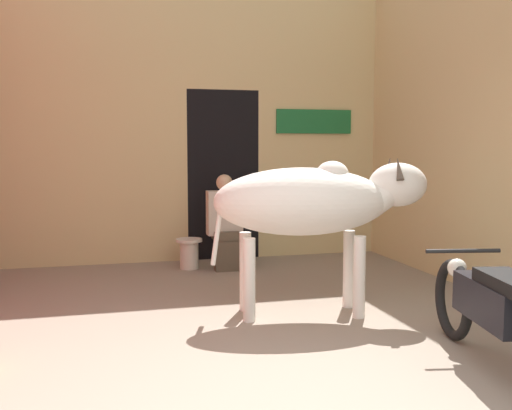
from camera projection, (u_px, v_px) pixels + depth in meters
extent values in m
cube|color=#D1BC84|center=(184.00, 24.00, 7.89)|extent=(5.43, 0.18, 1.70)
cube|color=#D1BC84|center=(82.00, 177.00, 7.75)|extent=(2.72, 0.18, 2.30)
cube|color=#D1BC84|center=(315.00, 174.00, 8.56)|extent=(1.72, 0.18, 2.30)
cube|color=black|center=(217.00, 174.00, 8.56)|extent=(0.98, 0.90, 2.30)
cube|color=#196633|center=(314.00, 122.00, 8.37)|extent=(1.10, 0.03, 0.33)
cube|color=#D1BC84|center=(484.00, 103.00, 6.29)|extent=(0.18, 4.86, 3.99)
ellipsoid|color=silver|center=(302.00, 202.00, 5.43)|extent=(1.68, 0.88, 0.62)
ellipsoid|color=silver|center=(332.00, 173.00, 5.44)|extent=(0.33, 0.30, 0.23)
cylinder|color=silver|center=(381.00, 195.00, 5.51)|extent=(0.45, 0.35, 0.41)
ellipsoid|color=silver|center=(398.00, 185.00, 5.52)|extent=(0.59, 0.42, 0.41)
cylinder|color=silver|center=(218.00, 228.00, 5.37)|extent=(0.14, 0.06, 0.67)
cylinder|color=silver|center=(349.00, 269.00, 5.73)|extent=(0.11, 0.11, 0.75)
cylinder|color=silver|center=(359.00, 277.00, 5.38)|extent=(0.11, 0.11, 0.75)
cylinder|color=silver|center=(245.00, 271.00, 5.62)|extent=(0.11, 0.11, 0.75)
cylinder|color=silver|center=(249.00, 280.00, 5.27)|extent=(0.11, 0.11, 0.75)
cone|color=#473D33|center=(388.00, 168.00, 5.64)|extent=(0.09, 0.16, 0.22)
cone|color=#473D33|center=(399.00, 169.00, 5.36)|extent=(0.09, 0.16, 0.22)
torus|color=black|center=(453.00, 300.00, 4.78)|extent=(0.20, 0.65, 0.65)
cube|color=black|center=(496.00, 302.00, 4.05)|extent=(0.43, 0.84, 0.28)
cylinder|color=black|center=(463.00, 251.00, 4.58)|extent=(0.58, 0.14, 0.03)
sphere|color=silver|center=(457.00, 268.00, 4.70)|extent=(0.15, 0.15, 0.15)
cube|color=brown|center=(227.00, 256.00, 7.42)|extent=(0.31, 0.14, 0.38)
cube|color=brown|center=(226.00, 235.00, 7.48)|extent=(0.31, 0.32, 0.11)
cube|color=beige|center=(224.00, 213.00, 7.52)|extent=(0.44, 0.20, 0.56)
sphere|color=tan|center=(224.00, 183.00, 7.48)|extent=(0.20, 0.20, 0.20)
cylinder|color=beige|center=(189.00, 255.00, 7.55)|extent=(0.23, 0.23, 0.35)
cylinder|color=beige|center=(189.00, 240.00, 7.53)|extent=(0.33, 0.33, 0.04)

